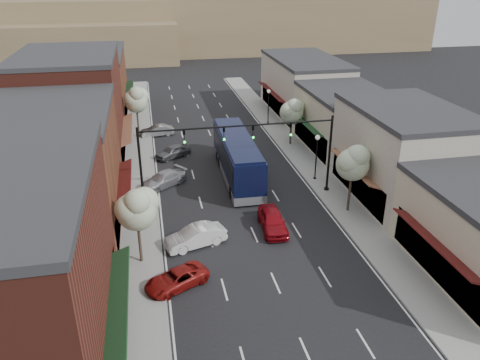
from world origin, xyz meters
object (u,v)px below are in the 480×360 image
signal_mast_right (304,144)px  tree_left_near (137,208)px  parked_car_c (163,179)px  parked_car_e (157,131)px  tree_right_near (354,162)px  coach_bus (237,157)px  lamp_post_near (317,150)px  tree_right_far (292,111)px  lamp_post_far (268,101)px  parked_car_a (176,279)px  parked_car_d (173,151)px  signal_mast_left (170,154)px  parked_car_b (195,237)px  red_hatchback (273,221)px  tree_left_far (136,99)px

signal_mast_right → tree_left_near: size_ratio=1.44×
parked_car_c → parked_car_e: bearing=143.3°
tree_right_near → coach_bus: tree_right_near is taller
lamp_post_near → tree_right_far: bearing=86.7°
lamp_post_far → parked_car_e: lamp_post_far is taller
parked_car_a → parked_car_d: size_ratio=1.04×
signal_mast_left → parked_car_c: signal_mast_left is taller
signal_mast_left → tree_left_near: bearing=-108.1°
signal_mast_right → tree_left_near: (-13.87, -8.05, -0.40)m
parked_car_a → parked_car_e: size_ratio=1.05×
tree_right_far → lamp_post_near: tree_right_far is taller
parked_car_c → parked_car_d: parked_car_d is taller
signal_mast_left → coach_bus: (6.42, 4.69, -2.57)m
parked_car_d → parked_car_a: bearing=-35.7°
coach_bus → parked_car_c: 7.17m
parked_car_e → lamp_post_near: bearing=33.6°
signal_mast_right → parked_car_b: 12.67m
lamp_post_near → lamp_post_far: (0.00, 17.50, 0.00)m
lamp_post_far → red_hatchback: lamp_post_far is taller
lamp_post_far → parked_car_c: lamp_post_far is taller
lamp_post_far → coach_bus: (-7.00, -15.31, -0.96)m
signal_mast_right → signal_mast_left: same height
parked_car_c → lamp_post_near: bearing=47.5°
signal_mast_left → red_hatchback: size_ratio=1.83×
lamp_post_far → parked_car_b: lamp_post_far is taller
red_hatchback → parked_car_e: (-7.72, 23.70, -0.13)m
lamp_post_far → tree_right_near: bearing=-88.7°
signal_mast_left → coach_bus: 8.36m
lamp_post_far → parked_car_e: bearing=-172.5°
tree_right_far → coach_bus: bearing=-136.1°
parked_car_a → parked_car_d: 22.03m
red_hatchback → parked_car_c: bearing=132.4°
signal_mast_left → parked_car_d: (0.78, 10.89, -3.95)m
red_hatchback → parked_car_b: 6.08m
signal_mast_left → parked_car_b: (1.15, -6.60, -3.89)m
signal_mast_left → parked_car_c: bearing=98.4°
coach_bus → parked_car_b: bearing=-113.9°
parked_car_d → lamp_post_far: bearing=93.6°
signal_mast_left → tree_left_far: bearing=98.3°
parked_car_b → signal_mast_right: bearing=106.1°
signal_mast_left → parked_car_d: size_ratio=2.09×
lamp_post_near → red_hatchback: size_ratio=0.99×
parked_car_c → parked_car_e: parked_car_c is taller
red_hatchback → parked_car_b: size_ratio=1.01×
lamp_post_near → parked_car_e: (-14.00, 15.66, -2.37)m
signal_mast_right → tree_right_far: 12.27m
parked_car_d → signal_mast_left: bearing=-36.3°
tree_left_near → red_hatchback: 10.67m
parked_car_e → tree_right_far: bearing=58.6°
signal_mast_right → signal_mast_left: bearing=180.0°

